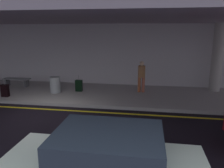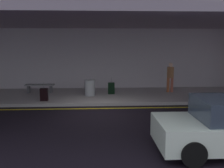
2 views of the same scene
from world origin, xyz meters
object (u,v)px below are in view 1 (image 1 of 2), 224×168
(traveler_with_luggage, at_px, (142,75))
(bench_metal, at_px, (17,80))
(trash_bin_steel, at_px, (55,85))
(support_column_left_mid, at_px, (217,58))
(suitcase_upright_secondary, at_px, (5,91))
(suitcase_upright_primary, at_px, (79,86))
(car_white, at_px, (105,168))

(traveler_with_luggage, xyz_separation_m, bench_metal, (-7.38, 0.13, -0.61))
(traveler_with_luggage, height_order, trash_bin_steel, traveler_with_luggage)
(support_column_left_mid, distance_m, bench_metal, 11.49)
(support_column_left_mid, height_order, bench_metal, support_column_left_mid)
(traveler_with_luggage, bearing_deg, bench_metal, -90.93)
(suitcase_upright_secondary, height_order, trash_bin_steel, suitcase_upright_secondary)
(suitcase_upright_primary, height_order, trash_bin_steel, suitcase_upright_primary)
(car_white, xyz_separation_m, suitcase_upright_primary, (-2.92, 7.65, -0.25))
(car_white, relative_size, traveler_with_luggage, 2.44)
(car_white, relative_size, suitcase_upright_secondary, 4.56)
(car_white, xyz_separation_m, traveler_with_luggage, (0.46, 8.02, 0.40))
(trash_bin_steel, bearing_deg, suitcase_upright_primary, 20.84)
(suitcase_upright_primary, bearing_deg, support_column_left_mid, -11.59)
(traveler_with_luggage, bearing_deg, suitcase_upright_secondary, -73.61)
(suitcase_upright_secondary, bearing_deg, bench_metal, 89.31)
(support_column_left_mid, relative_size, traveler_with_luggage, 2.17)
(traveler_with_luggage, distance_m, trash_bin_steel, 4.65)
(car_white, bearing_deg, support_column_left_mid, -116.71)
(support_column_left_mid, xyz_separation_m, suitcase_upright_secondary, (-10.73, -2.88, -1.51))
(suitcase_upright_primary, relative_size, trash_bin_steel, 1.06)
(suitcase_upright_secondary, bearing_deg, trash_bin_steel, 10.28)
(traveler_with_luggage, height_order, suitcase_upright_primary, traveler_with_luggage)
(bench_metal, bearing_deg, support_column_left_mid, 3.94)
(trash_bin_steel, bearing_deg, car_white, -60.40)
(support_column_left_mid, xyz_separation_m, suitcase_upright_primary, (-7.37, -1.28, -1.51))
(suitcase_upright_secondary, distance_m, bench_metal, 2.20)
(traveler_with_luggage, xyz_separation_m, suitcase_upright_secondary, (-6.74, -1.97, -0.65))
(support_column_left_mid, relative_size, car_white, 0.89)
(car_white, height_order, trash_bin_steel, car_white)
(suitcase_upright_primary, xyz_separation_m, trash_bin_steel, (-1.17, -0.45, 0.11))
(bench_metal, bearing_deg, trash_bin_steel, -18.42)
(suitcase_upright_primary, xyz_separation_m, suitcase_upright_secondary, (-3.36, -1.60, 0.00))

